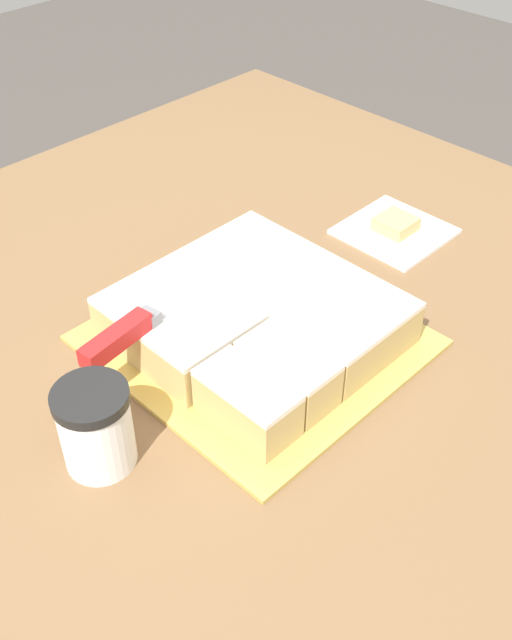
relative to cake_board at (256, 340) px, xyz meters
The scene contains 7 objects.
countertop 0.48m from the cake_board, 140.98° to the left, with size 1.40×1.10×0.94m.
cake_board is the anchor object (origin of this frame).
cake 0.03m from the cake_board, 45.43° to the left, with size 0.27×0.29×0.06m.
knife 0.16m from the cake_board, 155.84° to the left, with size 0.31×0.06×0.02m.
coffee_cup 0.25m from the cake_board, behind, with size 0.08×0.08×0.10m.
paper_napkin 0.32m from the cake_board, ahead, with size 0.14×0.14×0.01m.
brownie 0.32m from the cake_board, ahead, with size 0.05×0.05×0.02m.
Camera 1 is at (-0.41, -0.55, 1.55)m, focal length 42.00 mm.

